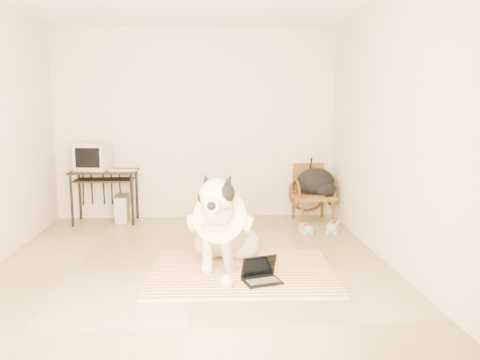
{
  "coord_description": "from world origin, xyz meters",
  "views": [
    {
      "loc": [
        0.17,
        -4.52,
        1.59
      ],
      "look_at": [
        0.48,
        -0.0,
        0.89
      ],
      "focal_mm": 35.0,
      "sensor_mm": 36.0,
      "label": 1
    }
  ],
  "objects": [
    {
      "name": "laptop",
      "position": [
        0.64,
        -0.46,
        0.08
      ],
      "size": [
        0.39,
        0.33,
        0.23
      ],
      "color": "black",
      "rests_on": "rug"
    },
    {
      "name": "pc_tower",
      "position": [
        -1.05,
        2.0,
        0.19
      ],
      "size": [
        0.2,
        0.41,
        0.38
      ],
      "color": "#4A4A4D",
      "rests_on": "floor"
    },
    {
      "name": "wall_back",
      "position": [
        0.0,
        2.25,
        1.35
      ],
      "size": [
        4.5,
        0.0,
        4.5
      ],
      "primitive_type": "plane",
      "rotation": [
        1.57,
        0.0,
        0.0
      ],
      "color": "beige",
      "rests_on": "floor"
    },
    {
      "name": "dog",
      "position": [
        0.31,
        0.05,
        0.41
      ],
      "size": [
        0.7,
        1.43,
        1.03
      ],
      "color": "silver",
      "rests_on": "rug"
    },
    {
      "name": "sneaker_right",
      "position": [
        1.79,
        1.3,
        0.05
      ],
      "size": [
        0.26,
        0.35,
        0.11
      ],
      "color": "silver",
      "rests_on": "floor"
    },
    {
      "name": "sneaker_left",
      "position": [
        1.41,
        1.27,
        0.04
      ],
      "size": [
        0.13,
        0.27,
        0.09
      ],
      "color": "silver",
      "rests_on": "floor"
    },
    {
      "name": "rug",
      "position": [
        0.48,
        -0.17,
        0.01
      ],
      "size": [
        1.83,
        1.43,
        0.02
      ],
      "color": "orange",
      "rests_on": "floor"
    },
    {
      "name": "floor",
      "position": [
        0.0,
        0.0,
        0.0
      ],
      "size": [
        4.5,
        4.5,
        0.0
      ],
      "primitive_type": "plane",
      "color": "#95835B",
      "rests_on": "ground"
    },
    {
      "name": "backpack",
      "position": [
        1.68,
        1.81,
        0.55
      ],
      "size": [
        0.53,
        0.46,
        0.39
      ],
      "color": "black",
      "rests_on": "rattan_chair"
    },
    {
      "name": "crt_monitor",
      "position": [
        -1.41,
        2.01,
        0.93
      ],
      "size": [
        0.48,
        0.46,
        0.38
      ],
      "color": "#BFB196",
      "rests_on": "computer_desk"
    },
    {
      "name": "desk_keyboard",
      "position": [
        -0.99,
        1.87,
        0.75
      ],
      "size": [
        0.37,
        0.17,
        0.02
      ],
      "primitive_type": "cube",
      "rotation": [
        0.0,
        0.0,
        -0.12
      ],
      "color": "#BFB196",
      "rests_on": "computer_desk"
    },
    {
      "name": "rattan_chair",
      "position": [
        1.62,
        1.89,
        0.4
      ],
      "size": [
        0.58,
        0.56,
        0.8
      ],
      "color": "brown",
      "rests_on": "floor"
    },
    {
      "name": "wall_right",
      "position": [
        2.0,
        0.0,
        1.35
      ],
      "size": [
        0.0,
        4.5,
        4.5
      ],
      "primitive_type": "plane",
      "rotation": [
        1.57,
        0.0,
        -1.57
      ],
      "color": "beige",
      "rests_on": "floor"
    },
    {
      "name": "computer_desk",
      "position": [
        -1.26,
        1.96,
        0.63
      ],
      "size": [
        0.88,
        0.49,
        0.74
      ],
      "color": "black",
      "rests_on": "floor"
    },
    {
      "name": "wall_front",
      "position": [
        0.0,
        -2.25,
        1.35
      ],
      "size": [
        4.5,
        0.0,
        4.5
      ],
      "primitive_type": "plane",
      "rotation": [
        -1.57,
        0.0,
        0.0
      ],
      "color": "beige",
      "rests_on": "floor"
    }
  ]
}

